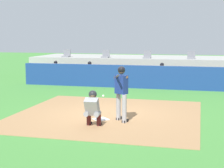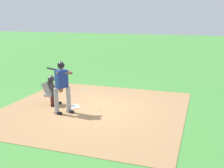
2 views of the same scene
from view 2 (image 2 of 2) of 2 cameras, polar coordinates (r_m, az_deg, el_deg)
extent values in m
plane|color=#428438|center=(9.94, -3.85, -5.29)|extent=(80.00, 80.00, 0.00)
cube|color=#9E754C|center=(9.93, -3.85, -5.26)|extent=(6.40, 6.40, 0.01)
cube|color=white|center=(10.24, -8.01, -4.66)|extent=(0.62, 0.62, 0.02)
cylinder|color=#99999E|center=(9.58, -8.98, -3.28)|extent=(0.15, 0.15, 0.92)
cylinder|color=#99999E|center=(9.51, -11.43, -3.53)|extent=(0.15, 0.15, 0.92)
cube|color=navy|center=(9.34, -10.40, 1.05)|extent=(0.45, 0.40, 0.60)
sphere|color=brown|center=(9.26, -10.52, 3.64)|extent=(0.21, 0.21, 0.21)
sphere|color=black|center=(9.25, -10.53, 3.85)|extent=(0.24, 0.24, 0.24)
cylinder|color=brown|center=(9.42, -8.97, 2.52)|extent=(0.18, 0.27, 0.17)
cylinder|color=brown|center=(9.28, -9.80, 2.31)|extent=(0.52, 0.40, 0.18)
cylinder|color=#333338|center=(9.46, -10.83, 2.78)|extent=(0.35, 0.82, 0.24)
cube|color=black|center=(9.67, -8.62, -5.69)|extent=(0.18, 0.28, 0.09)
cube|color=black|center=(9.60, -11.05, -5.95)|extent=(0.18, 0.28, 0.09)
cylinder|color=gray|center=(10.69, -12.15, -1.81)|extent=(0.17, 0.32, 0.16)
cylinder|color=#4C1919|center=(10.68, -11.39, -2.97)|extent=(0.14, 0.14, 0.42)
cube|color=black|center=(10.70, -11.06, -3.87)|extent=(0.12, 0.24, 0.08)
cylinder|color=gray|center=(10.43, -12.99, -2.27)|extent=(0.17, 0.32, 0.16)
cylinder|color=#4C1919|center=(10.41, -12.21, -3.45)|extent=(0.14, 0.14, 0.42)
cube|color=black|center=(10.44, -11.87, -4.38)|extent=(0.12, 0.24, 0.08)
cube|color=gray|center=(10.53, -12.87, -0.86)|extent=(0.41, 0.45, 0.57)
cube|color=#2D2D33|center=(10.47, -12.30, -0.91)|extent=(0.39, 0.26, 0.45)
sphere|color=brown|center=(10.41, -12.59, 0.92)|extent=(0.21, 0.21, 0.21)
sphere|color=#232328|center=(10.39, -12.50, 1.02)|extent=(0.25, 0.25, 0.25)
cylinder|color=brown|center=(10.45, -11.69, -0.90)|extent=(0.11, 0.45, 0.10)
ellipsoid|color=brown|center=(10.38, -10.49, -0.95)|extent=(0.28, 0.13, 0.30)
sphere|color=white|center=(9.89, -5.67, -0.99)|extent=(0.07, 0.07, 0.07)
camera|label=1|loc=(16.27, -52.20, 6.90)|focal=56.34mm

